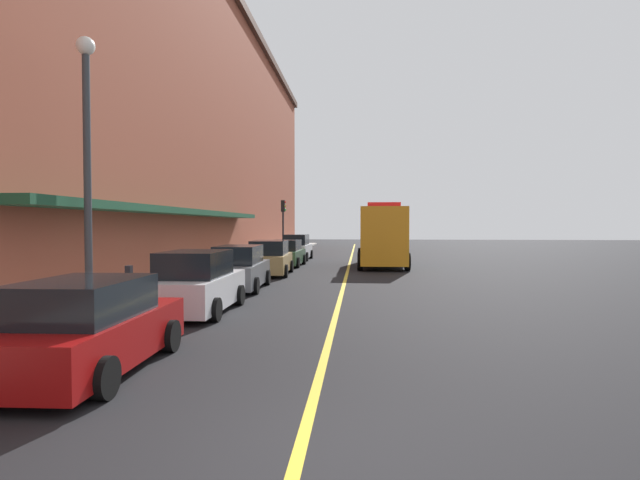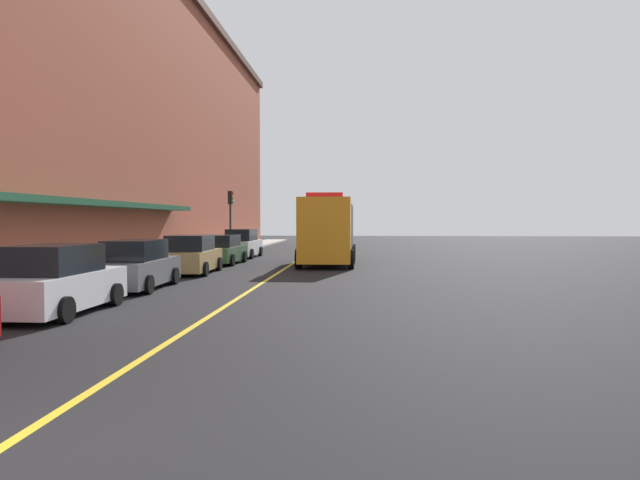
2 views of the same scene
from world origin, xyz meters
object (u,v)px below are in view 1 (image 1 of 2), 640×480
(parked_car_4, at_px, (286,254))
(parked_car_5, at_px, (297,248))
(parking_meter_0, at_px, (129,282))
(utility_truck, at_px, (382,237))
(street_lamp_left, at_px, (87,149))
(parked_car_3, at_px, (270,259))
(parking_meter_3, at_px, (15,309))
(traffic_light_near, at_px, (283,217))
(parked_car_0, at_px, (88,328))
(parking_meter_2, at_px, (265,248))
(parked_car_2, at_px, (240,269))
(parking_meter_1, at_px, (240,254))
(parked_car_1, at_px, (197,284))

(parked_car_4, bearing_deg, parked_car_5, 2.06)
(parked_car_5, height_order, parking_meter_0, parked_car_5)
(utility_truck, xyz_separation_m, street_lamp_left, (-7.95, -18.79, 2.60))
(parked_car_3, height_order, parking_meter_3, parked_car_3)
(parking_meter_3, height_order, traffic_light_near, traffic_light_near)
(parked_car_0, distance_m, parked_car_5, 27.52)
(parking_meter_2, distance_m, parking_meter_3, 23.01)
(parked_car_2, xyz_separation_m, street_lamp_left, (-1.91, -7.50, 3.59))
(street_lamp_left, bearing_deg, parking_meter_0, 55.16)
(street_lamp_left, bearing_deg, utility_truck, 67.06)
(parked_car_5, height_order, street_lamp_left, street_lamp_left)
(parking_meter_1, relative_size, parking_meter_2, 1.00)
(parking_meter_1, bearing_deg, parked_car_2, -76.25)
(parked_car_5, bearing_deg, traffic_light_near, 28.80)
(parking_meter_0, bearing_deg, parked_car_1, 47.84)
(parked_car_2, relative_size, parked_car_4, 1.06)
(parked_car_0, bearing_deg, parked_car_3, -1.86)
(parked_car_1, relative_size, parked_car_5, 0.95)
(parked_car_2, distance_m, traffic_light_near, 19.35)
(parked_car_0, height_order, parked_car_2, parked_car_2)
(street_lamp_left, xyz_separation_m, traffic_light_near, (0.66, 26.67, -1.24))
(parking_meter_3, bearing_deg, utility_truck, 71.69)
(parked_car_1, bearing_deg, street_lamp_left, 140.01)
(street_lamp_left, distance_m, traffic_light_near, 26.71)
(traffic_light_near, bearing_deg, parking_meter_0, -90.14)
(parked_car_4, relative_size, traffic_light_near, 1.01)
(utility_truck, bearing_deg, parking_meter_2, -96.02)
(parked_car_0, relative_size, parking_meter_3, 3.33)
(parking_meter_2, xyz_separation_m, traffic_light_near, (0.06, 7.09, 2.10))
(parked_car_2, height_order, parked_car_5, parked_car_5)
(parked_car_3, relative_size, parked_car_4, 1.04)
(parked_car_4, bearing_deg, street_lamp_left, 175.25)
(utility_truck, distance_m, parking_meter_2, 7.43)
(utility_truck, distance_m, traffic_light_near, 10.82)
(utility_truck, height_order, parking_meter_3, utility_truck)
(parked_car_2, bearing_deg, street_lamp_left, 163.65)
(parking_meter_3, bearing_deg, parking_meter_0, 90.00)
(parked_car_5, bearing_deg, parking_meter_1, 173.51)
(street_lamp_left, bearing_deg, parking_meter_2, 88.25)
(utility_truck, bearing_deg, street_lamp_left, -22.77)
(parked_car_5, xyz_separation_m, parking_meter_1, (-1.45, -11.19, 0.20))
(utility_truck, relative_size, traffic_light_near, 1.79)
(parked_car_2, xyz_separation_m, parking_meter_0, (-1.31, -6.64, 0.25))
(traffic_light_near, bearing_deg, parked_car_5, -62.11)
(parked_car_0, xyz_separation_m, parking_meter_0, (-1.36, 4.35, 0.30))
(parked_car_5, relative_size, traffic_light_near, 1.08)
(parked_car_2, height_order, parking_meter_3, parked_car_2)
(parking_meter_0, xyz_separation_m, parking_meter_3, (0.00, -4.29, 0.00))
(parking_meter_0, distance_m, parking_meter_3, 4.29)
(parked_car_4, bearing_deg, parking_meter_2, 57.85)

